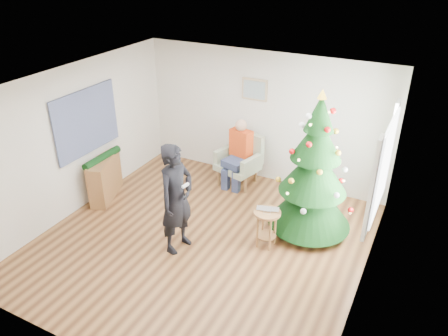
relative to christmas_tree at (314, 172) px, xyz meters
The scene contains 19 objects.
floor 2.14m from the christmas_tree, 142.06° to the right, with size 5.00×5.00×0.00m, color brown.
ceiling 2.36m from the christmas_tree, 142.06° to the right, with size 5.00×5.00×0.00m, color white.
wall_back 2.00m from the christmas_tree, 136.32° to the left, with size 5.00×5.00×0.00m, color silver.
wall_front 3.90m from the christmas_tree, 111.69° to the right, with size 5.00×5.00×0.00m, color silver.
wall_left 4.10m from the christmas_tree, 164.09° to the right, with size 5.00×5.00×0.00m, color silver.
wall_right 1.56m from the christmas_tree, 46.70° to the right, with size 5.00×5.00×0.00m, color silver.
window_panel 1.11m from the christmas_tree, ahead, with size 0.04×1.30×1.40m, color white.
curtains 1.08m from the christmas_tree, ahead, with size 0.05×1.75×1.50m.
christmas_tree is the anchor object (origin of this frame).
stool 1.18m from the christmas_tree, 123.09° to the right, with size 0.43×0.43×0.64m.
laptop 0.99m from the christmas_tree, 123.09° to the right, with size 0.35×0.23×0.03m, color silver.
armchair 2.11m from the christmas_tree, 151.58° to the left, with size 0.91×0.87×1.02m.
seated_person 2.01m from the christmas_tree, 153.24° to the left, with size 0.51×0.68×1.33m.
standing_man 2.22m from the christmas_tree, 140.40° to the right, with size 0.65×0.43×1.80m, color black.
game_controller 2.08m from the christmas_tree, 136.40° to the right, with size 0.04×0.13×0.04m, color white.
console 3.90m from the christmas_tree, 169.31° to the right, with size 0.30×1.00×0.80m, color brown.
garland 3.85m from the christmas_tree, 169.31° to the right, with size 0.14×0.14×0.90m, color black.
tapestry 4.01m from the christmas_tree, 168.08° to the right, with size 0.03×1.50×1.15m, color black.
framed_picture 2.24m from the christmas_tree, 140.77° to the left, with size 0.52×0.05×0.42m.
Camera 1 is at (2.96, -4.97, 4.37)m, focal length 35.00 mm.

